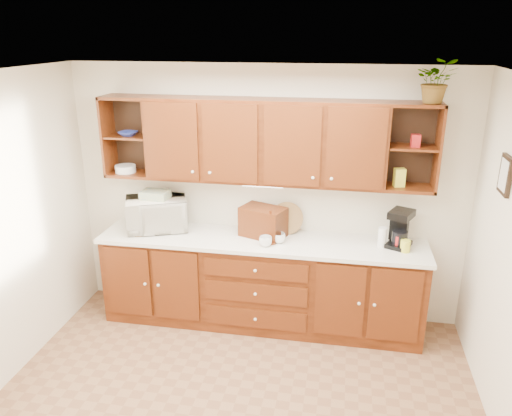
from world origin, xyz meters
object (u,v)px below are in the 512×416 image
at_px(coffee_maker, 400,229).
at_px(bread_box, 263,222).
at_px(potted_plant, 436,81).
at_px(microwave, 157,214).

bearing_deg(coffee_maker, bread_box, -155.41).
height_order(bread_box, potted_plant, potted_plant).
relative_size(bread_box, coffee_maker, 1.19).
bearing_deg(potted_plant, microwave, -179.14).
height_order(coffee_maker, potted_plant, potted_plant).
distance_m(microwave, bread_box, 1.11).
relative_size(coffee_maker, potted_plant, 0.95).
xyz_separation_m(microwave, potted_plant, (2.60, 0.04, 1.37)).
bearing_deg(coffee_maker, microwave, -155.04).
height_order(bread_box, coffee_maker, coffee_maker).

